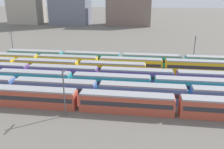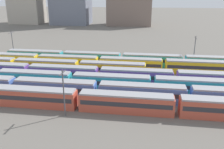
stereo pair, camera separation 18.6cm
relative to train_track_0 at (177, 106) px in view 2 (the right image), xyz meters
The scene contains 12 objects.
ground_plane 44.87m from the train_track_0, 159.63° to the left, with size 600.00×600.00×0.00m, color #666059.
train_track_0 is the anchor object (origin of this frame).
train_track_1 8.39m from the train_track_0, 141.72° to the left, with size 93.60×3.06×3.75m.
train_track_2 17.28m from the train_track_0, 143.01° to the left, with size 93.60×3.06×3.75m.
train_track_3 23.64m from the train_track_0, 138.71° to the left, with size 74.70×3.06×3.75m.
train_track_4 39.82m from the train_track_0, 148.51° to the left, with size 55.80×3.06×3.75m.
train_track_5 26.02m from the train_track_0, 92.12° to the left, with size 112.50×3.06×3.75m.
train_track_6 31.63m from the train_track_0, 80.50° to the left, with size 112.50×3.06×3.75m.
catenary_pole_0 21.01m from the train_track_0, behind, with size 0.24×3.20×9.00m.
catenary_pole_1 61.78m from the train_track_0, 146.24° to the left, with size 0.24×3.20×9.43m.
catenary_pole_3 35.59m from the train_track_0, 75.94° to the left, with size 0.24×3.20×9.14m.
distant_building_2 128.02m from the train_track_0, 98.31° to the left, with size 29.08×16.56×25.24m, color #7A665B.
Camera 2 is at (35.96, -42.46, 22.08)m, focal length 39.35 mm.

